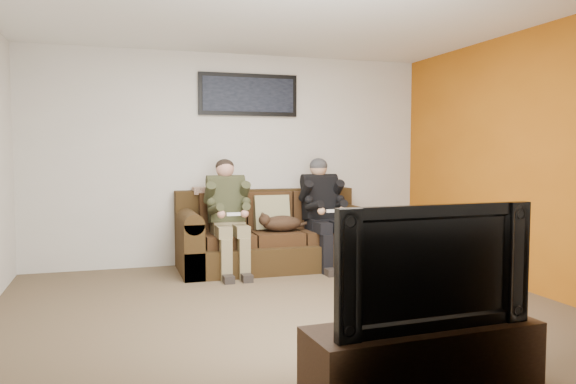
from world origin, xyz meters
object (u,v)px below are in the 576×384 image
object	(u,v)px
framed_poster	(248,95)
sofa	(273,238)
tv_stand	(423,362)
television	(424,264)
person_left	(228,209)
cat	(280,223)
person_right	(323,206)

from	to	relation	value
framed_poster	sofa	bearing A→B (deg)	-62.58
tv_stand	television	bearing A→B (deg)	86.93
person_left	cat	bearing A→B (deg)	0.47
tv_stand	cat	bearing A→B (deg)	83.21
sofa	person_right	xyz separation A→B (m)	(0.58, -0.19, 0.39)
person_right	framed_poster	bearing A→B (deg)	143.68
tv_stand	television	xyz separation A→B (m)	(0.00, 0.00, 0.55)
person_left	tv_stand	xyz separation A→B (m)	(0.39, -3.59, -0.53)
person_right	cat	distance (m)	0.57
cat	television	bearing A→B (deg)	-93.72
person_right	tv_stand	distance (m)	3.71
television	cat	bearing A→B (deg)	83.21
sofa	framed_poster	distance (m)	1.80
sofa	tv_stand	distance (m)	3.79
framed_poster	tv_stand	world-z (taller)	framed_poster
person_right	cat	bearing A→B (deg)	179.49
framed_poster	person_left	bearing A→B (deg)	-123.55
sofa	television	size ratio (longest dim) A/B	1.90
sofa	television	xyz separation A→B (m)	(-0.19, -3.78, 0.42)
sofa	person_left	xyz separation A→B (m)	(-0.58, -0.19, 0.39)
sofa	framed_poster	xyz separation A→B (m)	(-0.20, 0.39, 1.75)
person_left	person_right	xyz separation A→B (m)	(1.16, 0.00, 0.00)
tv_stand	person_left	bearing A→B (deg)	93.17
cat	television	distance (m)	3.61
cat	person_left	bearing A→B (deg)	-179.53
television	framed_poster	bearing A→B (deg)	87.09
tv_stand	framed_poster	bearing A→B (deg)	87.09
framed_poster	tv_stand	size ratio (longest dim) A/B	0.93
person_right	sofa	bearing A→B (deg)	162.02
person_left	framed_poster	xyz separation A→B (m)	(0.38, 0.57, 1.36)
cat	tv_stand	distance (m)	3.62
person_left	television	xyz separation A→B (m)	(0.39, -3.59, 0.03)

